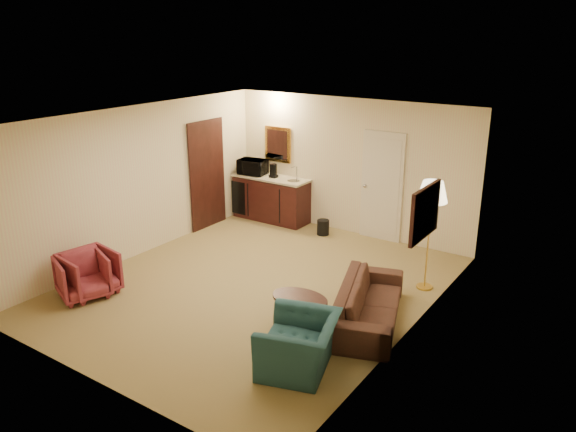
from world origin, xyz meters
name	(u,v)px	position (x,y,z in m)	size (l,w,h in m)	color
ground	(256,286)	(0.00, 0.00, 0.00)	(6.00, 6.00, 0.00)	#94814B
room_walls	(279,168)	(-0.10, 0.77, 1.72)	(5.02, 6.01, 2.61)	beige
wetbar_cabinet	(271,198)	(-1.65, 2.72, 0.46)	(1.64, 0.58, 0.92)	#331210
sofa	(370,296)	(1.95, -0.03, 0.38)	(1.94, 0.57, 0.76)	black
teal_armchair	(299,336)	(1.76, -1.49, 0.42)	(0.97, 0.63, 0.85)	#1D4549
rose_chair_near	(82,275)	(-1.90, -1.72, 0.35)	(0.68, 0.64, 0.70)	#9C3343
rose_chair_far	(89,271)	(-1.90, -1.60, 0.37)	(0.72, 0.67, 0.74)	#9C3343
coffee_table	(300,312)	(1.26, -0.70, 0.23)	(0.79, 0.53, 0.45)	black
floor_lamp	(429,236)	(2.20, 1.40, 0.86)	(0.45, 0.45, 1.72)	gold
waste_bin	(323,227)	(-0.30, 2.55, 0.15)	(0.23, 0.23, 0.29)	black
microwave	(252,165)	(-2.09, 2.68, 1.11)	(0.57, 0.31, 0.39)	black
coffee_maker	(273,171)	(-1.59, 2.72, 1.06)	(0.15, 0.15, 0.28)	black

